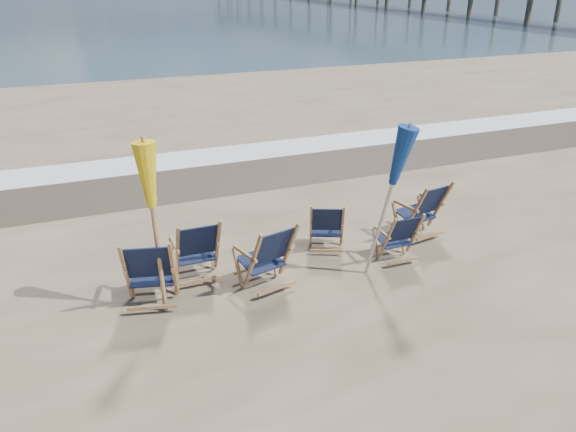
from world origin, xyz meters
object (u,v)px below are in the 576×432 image
at_px(beach_chair_4, 415,235).
at_px(beach_chair_2, 289,252).
at_px(beach_chair_0, 173,272).
at_px(beach_chair_1, 218,247).
at_px(umbrella_blue, 388,162).
at_px(umbrella_yellow, 151,186).
at_px(beach_chair_3, 342,228).
at_px(beach_chair_5, 440,207).

bearing_deg(beach_chair_4, beach_chair_2, 0.40).
distance_m(beach_chair_0, beach_chair_4, 3.81).
height_order(beach_chair_1, beach_chair_2, beach_chair_2).
height_order(beach_chair_1, umbrella_blue, umbrella_blue).
bearing_deg(umbrella_yellow, umbrella_blue, -4.55).
distance_m(beach_chair_0, beach_chair_3, 2.93).
xyz_separation_m(beach_chair_0, beach_chair_3, (2.86, 0.62, -0.10)).
bearing_deg(beach_chair_1, beach_chair_3, -178.25).
bearing_deg(umbrella_blue, beach_chair_2, 169.81).
height_order(beach_chair_2, umbrella_yellow, umbrella_yellow).
distance_m(beach_chair_2, umbrella_yellow, 2.25).
height_order(beach_chair_0, beach_chair_5, beach_chair_0).
bearing_deg(beach_chair_3, beach_chair_2, 52.08).
relative_size(beach_chair_4, umbrella_yellow, 0.38).
xyz_separation_m(beach_chair_1, umbrella_blue, (2.31, -0.80, 1.29)).
xyz_separation_m(beach_chair_3, beach_chair_4, (0.95, -0.66, -0.01)).
xyz_separation_m(beach_chair_1, umbrella_yellow, (-0.94, -0.54, 1.29)).
bearing_deg(beach_chair_2, umbrella_yellow, -13.88).
bearing_deg(beach_chair_4, umbrella_blue, 17.94).
bearing_deg(beach_chair_1, umbrella_yellow, 29.56).
distance_m(beach_chair_1, beach_chair_4, 3.11).
xyz_separation_m(beach_chair_0, umbrella_yellow, (-0.18, -0.00, 1.27)).
bearing_deg(beach_chair_0, umbrella_yellow, 14.19).
distance_m(beach_chair_3, beach_chair_5, 1.88).
bearing_deg(beach_chair_0, beach_chair_5, -158.68).
distance_m(umbrella_yellow, umbrella_blue, 3.26).
xyz_separation_m(beach_chair_3, beach_chair_5, (1.88, -0.00, 0.08)).
bearing_deg(beach_chair_4, beach_chair_3, -33.39).
xyz_separation_m(beach_chair_0, umbrella_blue, (3.07, -0.26, 1.27)).
bearing_deg(beach_chair_5, beach_chair_4, 24.70).
bearing_deg(umbrella_blue, beach_chair_0, 175.17).
bearing_deg(beach_chair_1, beach_chair_2, 148.58).
relative_size(beach_chair_2, umbrella_yellow, 0.46).
bearing_deg(umbrella_blue, beach_chair_3, 103.49).
bearing_deg(umbrella_yellow, beach_chair_0, 0.28).
bearing_deg(umbrella_blue, beach_chair_5, 27.67).
xyz_separation_m(beach_chair_2, beach_chair_4, (2.14, -0.03, -0.10)).
relative_size(beach_chair_0, beach_chair_1, 1.04).
height_order(beach_chair_0, beach_chair_2, beach_chair_0).
relative_size(beach_chair_0, umbrella_blue, 0.47).
xyz_separation_m(beach_chair_4, beach_chair_5, (0.93, 0.65, 0.09)).
distance_m(beach_chair_3, umbrella_blue, 1.64).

